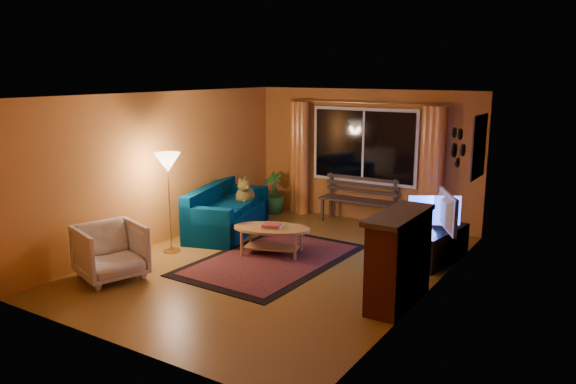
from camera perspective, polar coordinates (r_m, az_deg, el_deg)
The scene contains 22 objects.
floor at distance 8.45m, azimuth -1.10°, elevation -7.41°, with size 4.50×6.00×0.02m, color brown.
ceiling at distance 7.96m, azimuth -1.17°, elevation 9.93°, with size 4.50×6.00×0.02m, color white.
wall_back at distance 10.72m, azimuth 7.77°, elevation 3.64°, with size 4.50×0.02×2.50m, color #C07731.
wall_left at distance 9.53m, azimuth -12.57°, elevation 2.39°, with size 0.02×6.00×2.50m, color #C07731.
wall_right at distance 7.15m, azimuth 14.18°, elevation -0.91°, with size 0.02×6.00×2.50m, color #C07731.
window at distance 10.63m, azimuth 7.66°, elevation 4.67°, with size 2.00×0.02×1.30m, color black.
curtain_rod at distance 10.52m, azimuth 7.68°, elevation 8.96°, with size 0.03×0.03×3.20m, color #BF8C3F.
curtain_left at distance 11.25m, azimuth 1.20°, elevation 3.48°, with size 0.36×0.36×2.24m, color orange.
curtain_right at distance 10.14m, azimuth 14.39°, elevation 2.14°, with size 0.36×0.36×2.24m, color orange.
bench at distance 10.68m, azimuth 7.10°, elevation -2.00°, with size 1.47×0.43×0.44m, color #322920.
potted_plant at distance 11.33m, azimuth -1.53°, elevation -0.04°, with size 0.47×0.47×0.85m, color #235B1E.
sofa at distance 10.03m, azimuth -6.15°, elevation -1.78°, with size 0.88×2.05×0.83m, color #002747.
dog at distance 10.31m, azimuth -4.38°, elevation -0.15°, with size 0.29×0.40×0.43m, color olive, non-canonical shape.
armchair at distance 8.14m, azimuth -17.61°, elevation -5.54°, with size 0.83×0.77×0.85m, color beige.
floor_lamp at distance 8.99m, azimuth -11.96°, elevation -1.09°, with size 0.27×0.27×1.60m, color #BF8C3F.
rug at distance 8.62m, azimuth -1.63°, elevation -6.87°, with size 1.82×2.88×0.02m, color maroon.
coffee_table at distance 8.81m, azimuth -1.66°, elevation -4.98°, with size 1.22×1.22×0.44m, color #AE7D45.
tv_console at distance 8.76m, azimuth 15.08°, elevation -5.30°, with size 0.41×1.22×0.51m, color black.
television at distance 8.62m, azimuth 15.28°, elevation -1.90°, with size 0.97×0.13×0.56m, color black.
fireplace at distance 7.04m, azimuth 11.21°, elevation -6.90°, with size 0.40×1.20×1.10m, color maroon.
mirror_cluster at distance 8.30m, azimuth 16.89°, elevation 4.58°, with size 0.06×0.60×0.56m, color black, non-canonical shape.
painting at distance 9.42m, azimuth 18.79°, elevation 4.39°, with size 0.04×0.76×0.96m, color orange.
Camera 1 is at (4.38, -6.64, 2.83)m, focal length 35.00 mm.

